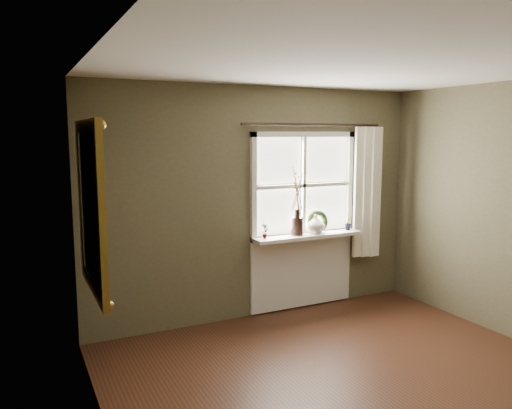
{
  "coord_description": "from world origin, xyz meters",
  "views": [
    {
      "loc": [
        -2.49,
        -2.72,
        2.07
      ],
      "look_at": [
        -0.4,
        1.55,
        1.4
      ],
      "focal_mm": 35.0,
      "sensor_mm": 36.0,
      "label": 1
    }
  ],
  "objects_px": {
    "dark_jug": "(297,226)",
    "gilt_mirror": "(90,207)",
    "cream_vase": "(315,224)",
    "wreath": "(318,224)"
  },
  "relations": [
    {
      "from": "dark_jug",
      "to": "cream_vase",
      "type": "height_order",
      "value": "cream_vase"
    },
    {
      "from": "wreath",
      "to": "cream_vase",
      "type": "bearing_deg",
      "value": -138.62
    },
    {
      "from": "dark_jug",
      "to": "wreath",
      "type": "relative_size",
      "value": 0.78
    },
    {
      "from": "dark_jug",
      "to": "gilt_mirror",
      "type": "xyz_separation_m",
      "value": [
        -2.37,
        -0.82,
        0.48
      ]
    },
    {
      "from": "dark_jug",
      "to": "cream_vase",
      "type": "bearing_deg",
      "value": 0.0
    },
    {
      "from": "cream_vase",
      "to": "gilt_mirror",
      "type": "xyz_separation_m",
      "value": [
        -2.62,
        -0.82,
        0.47
      ]
    },
    {
      "from": "dark_jug",
      "to": "cream_vase",
      "type": "distance_m",
      "value": 0.25
    },
    {
      "from": "cream_vase",
      "to": "gilt_mirror",
      "type": "distance_m",
      "value": 2.79
    },
    {
      "from": "wreath",
      "to": "dark_jug",
      "type": "bearing_deg",
      "value": -166.82
    },
    {
      "from": "gilt_mirror",
      "to": "cream_vase",
      "type": "bearing_deg",
      "value": 17.31
    }
  ]
}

